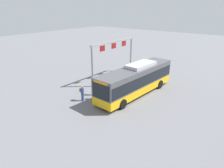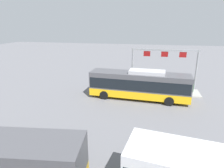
{
  "view_description": "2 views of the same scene",
  "coord_description": "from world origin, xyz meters",
  "px_view_note": "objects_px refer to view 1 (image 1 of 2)",
  "views": [
    {
      "loc": [
        18.86,
        11.37,
        9.51
      ],
      "look_at": [
        2.93,
        -1.13,
        1.81
      ],
      "focal_mm": 33.12,
      "sensor_mm": 36.0,
      "label": 1
    },
    {
      "loc": [
        -1.26,
        21.52,
        8.55
      ],
      "look_at": [
        3.28,
        -0.54,
        1.42
      ],
      "focal_mm": 31.2,
      "sensor_mm": 36.0,
      "label": 2
    }
  ],
  "objects_px": {
    "trash_bin": "(139,70)",
    "person_waiting_mid": "(97,92)",
    "bus_main": "(136,79)",
    "person_waiting_near": "(95,88)",
    "person_boarding": "(82,93)"
  },
  "relations": [
    {
      "from": "trash_bin",
      "to": "person_waiting_mid",
      "type": "bearing_deg",
      "value": 5.66
    },
    {
      "from": "bus_main",
      "to": "person_waiting_near",
      "type": "relative_size",
      "value": 6.86
    },
    {
      "from": "bus_main",
      "to": "person_waiting_near",
      "type": "xyz_separation_m",
      "value": [
        3.15,
        -3.46,
        -0.92
      ]
    },
    {
      "from": "person_waiting_mid",
      "to": "trash_bin",
      "type": "relative_size",
      "value": 1.86
    },
    {
      "from": "person_waiting_mid",
      "to": "person_boarding",
      "type": "bearing_deg",
      "value": -146.88
    },
    {
      "from": "person_waiting_near",
      "to": "person_boarding",
      "type": "bearing_deg",
      "value": -108.35
    },
    {
      "from": "person_boarding",
      "to": "person_waiting_mid",
      "type": "xyz_separation_m",
      "value": [
        -1.18,
        0.99,
        0.0
      ]
    },
    {
      "from": "person_boarding",
      "to": "trash_bin",
      "type": "bearing_deg",
      "value": 91.43
    },
    {
      "from": "person_waiting_near",
      "to": "trash_bin",
      "type": "height_order",
      "value": "person_waiting_near"
    },
    {
      "from": "person_boarding",
      "to": "person_waiting_mid",
      "type": "bearing_deg",
      "value": 51.23
    },
    {
      "from": "trash_bin",
      "to": "bus_main",
      "type": "bearing_deg",
      "value": 28.38
    },
    {
      "from": "person_boarding",
      "to": "person_waiting_mid",
      "type": "relative_size",
      "value": 1.0
    },
    {
      "from": "bus_main",
      "to": "person_waiting_near",
      "type": "height_order",
      "value": "bus_main"
    },
    {
      "from": "person_boarding",
      "to": "trash_bin",
      "type": "distance_m",
      "value": 11.53
    },
    {
      "from": "person_boarding",
      "to": "bus_main",
      "type": "bearing_deg",
      "value": 56.96
    }
  ]
}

